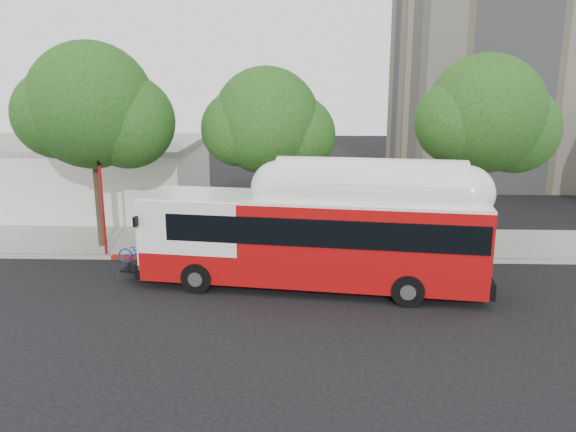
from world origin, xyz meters
The scene contains 10 objects.
ground centered at (0.00, 0.00, 0.00)m, with size 120.00×120.00×0.00m, color black.
sidewalk centered at (0.00, 6.50, 0.07)m, with size 60.00×5.00×0.15m, color gray.
curb_strip centered at (0.00, 3.90, 0.07)m, with size 60.00×0.30×0.15m, color gray.
red_curb_segment centered at (-3.00, 3.90, 0.08)m, with size 10.00×0.32×0.16m, color maroon.
street_tree_left centered at (-8.53, 5.56, 6.60)m, with size 6.67×5.80×9.74m.
street_tree_mid centered at (-0.59, 6.06, 5.91)m, with size 5.75×5.00×8.62m.
street_tree_right centered at (9.44, 5.86, 6.26)m, with size 6.21×5.40×9.18m.
low_commercial_bldg centered at (-14.00, 14.00, 2.15)m, with size 16.20×10.20×4.25m.
transit_bus centered at (1.19, 0.61, 1.95)m, with size 14.30×4.58×4.17m.
signal_pole centered at (-8.33, 4.14, 2.33)m, with size 0.13×0.43×4.54m.
Camera 1 is at (0.87, -20.32, 8.10)m, focal length 35.00 mm.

